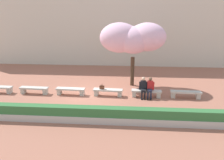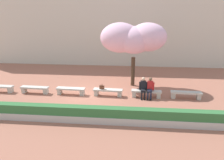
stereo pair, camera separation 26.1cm
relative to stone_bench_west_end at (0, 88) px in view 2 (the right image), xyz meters
The scene contains 13 objects.
ground_plane 6.03m from the stone_bench_west_end, ahead, with size 100.00×100.00×0.00m, color #9E604C.
building_facade 12.36m from the stone_bench_west_end, 59.17° to the left, with size 28.00×4.00×8.30m, color beige.
stone_bench_west_end is the anchor object (origin of this frame).
stone_bench_near_west 2.41m from the stone_bench_west_end, ahead, with size 1.86×0.50×0.45m.
stone_bench_center 4.82m from the stone_bench_west_end, ahead, with size 1.86×0.50×0.45m.
stone_bench_near_east 7.23m from the stone_bench_west_end, ahead, with size 1.86×0.50×0.45m.
stone_bench_east_end 9.63m from the stone_bench_west_end, ahead, with size 1.86×0.50×0.45m.
stone_bench_far_east 12.04m from the stone_bench_west_end, ahead, with size 1.86×0.50×0.45m.
person_seated_left 9.43m from the stone_bench_west_end, ahead, with size 0.51×0.68×1.29m.
person_seated_right 9.84m from the stone_bench_west_end, ahead, with size 0.51×0.72×1.29m.
handbag 6.85m from the stone_bench_west_end, ahead, with size 0.30×0.15×0.34m.
cherry_tree_main 9.52m from the stone_bench_west_end, 14.67° to the left, with size 4.54×2.47×4.44m.
planter_hedge_foreground 6.97m from the stone_bench_west_end, 30.22° to the right, with size 18.74×0.50×0.80m.
Camera 2 is at (2.72, -12.86, 5.12)m, focal length 35.00 mm.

